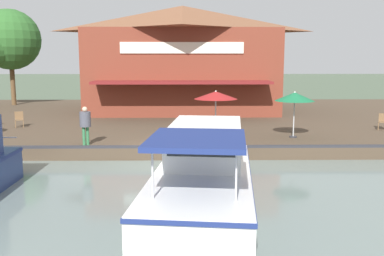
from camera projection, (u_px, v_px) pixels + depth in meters
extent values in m
plane|color=#4C5B47|center=(171.00, 162.00, 18.00)|extent=(220.00, 220.00, 0.00)
cube|color=#4C3D2D|center=(176.00, 119.00, 28.81)|extent=(22.00, 56.00, 0.60)
cube|color=#2D2D33|center=(171.00, 147.00, 18.00)|extent=(0.20, 50.40, 0.10)
cube|color=brown|center=(183.00, 71.00, 31.23)|extent=(8.83, 12.84, 5.68)
pyramid|color=brown|center=(182.00, 19.00, 30.64)|extent=(9.28, 13.49, 1.80)
cube|color=maroon|center=(182.00, 82.00, 26.07)|extent=(1.80, 10.92, 0.16)
cube|color=silver|center=(182.00, 48.00, 26.58)|extent=(0.08, 7.71, 0.70)
cylinder|color=#B7B7B7|center=(294.00, 117.00, 20.26)|extent=(0.06, 0.06, 2.01)
cylinder|color=#2D2D33|center=(293.00, 137.00, 20.41)|extent=(0.36, 0.36, 0.06)
cone|color=#19663D|center=(295.00, 97.00, 20.11)|extent=(1.86, 1.86, 0.41)
cone|color=silver|center=(295.00, 96.00, 20.10)|extent=(1.15, 1.15, 0.33)
sphere|color=silver|center=(295.00, 92.00, 20.07)|extent=(0.08, 0.08, 0.08)
cylinder|color=#B7B7B7|center=(216.00, 117.00, 19.86)|extent=(0.06, 0.06, 2.11)
cylinder|color=#2D2D33|center=(215.00, 138.00, 20.02)|extent=(0.36, 0.36, 0.06)
cone|color=maroon|center=(216.00, 95.00, 19.70)|extent=(2.00, 2.00, 0.35)
cone|color=white|center=(216.00, 95.00, 19.70)|extent=(1.24, 1.24, 0.28)
sphere|color=white|center=(216.00, 91.00, 19.67)|extent=(0.08, 0.08, 0.08)
cube|color=brown|center=(23.00, 124.00, 23.31)|extent=(0.05, 0.05, 0.42)
cube|color=brown|center=(15.00, 124.00, 23.17)|extent=(0.05, 0.05, 0.42)
cube|color=brown|center=(23.00, 123.00, 23.68)|extent=(0.05, 0.05, 0.42)
cube|color=brown|center=(16.00, 123.00, 23.54)|extent=(0.05, 0.05, 0.42)
cube|color=brown|center=(19.00, 120.00, 23.39)|extent=(0.57, 0.57, 0.05)
cube|color=brown|center=(19.00, 115.00, 23.54)|extent=(0.19, 0.43, 0.40)
cube|color=brown|center=(378.00, 126.00, 22.48)|extent=(0.05, 0.05, 0.42)
cube|color=brown|center=(379.00, 125.00, 22.84)|extent=(0.05, 0.05, 0.42)
cube|color=brown|center=(383.00, 122.00, 22.54)|extent=(0.59, 0.59, 0.05)
cube|color=brown|center=(383.00, 117.00, 22.69)|extent=(0.23, 0.41, 0.40)
cylinder|color=#337547|center=(88.00, 136.00, 18.56)|extent=(0.13, 0.13, 0.82)
cylinder|color=#337547|center=(84.00, 136.00, 18.46)|extent=(0.13, 0.13, 0.82)
cylinder|color=#4C4C56|center=(85.00, 119.00, 18.39)|extent=(0.48, 0.48, 0.65)
sphere|color=#DBB28E|center=(85.00, 109.00, 18.33)|extent=(0.22, 0.22, 0.22)
cube|color=white|center=(202.00, 188.00, 12.42)|extent=(7.96, 3.59, 1.04)
ellipsoid|color=white|center=(210.00, 158.00, 16.20)|extent=(3.00, 2.88, 1.04)
cube|color=navy|center=(203.00, 173.00, 12.35)|extent=(8.05, 3.64, 0.10)
cube|color=white|center=(206.00, 142.00, 13.58)|extent=(4.02, 2.60, 1.17)
cube|color=black|center=(201.00, 149.00, 11.71)|extent=(0.28, 1.90, 0.41)
cube|color=navy|center=(197.00, 140.00, 10.36)|extent=(2.94, 2.61, 0.13)
cylinder|color=silver|center=(236.00, 174.00, 9.57)|extent=(0.05, 0.05, 1.24)
cylinder|color=silver|center=(152.00, 172.00, 9.76)|extent=(0.05, 0.05, 1.24)
cylinder|color=brown|center=(159.00, 84.00, 35.49)|extent=(0.29, 0.29, 3.35)
sphere|color=#427A38|center=(158.00, 44.00, 34.97)|extent=(4.27, 4.27, 4.27)
sphere|color=#427A38|center=(149.00, 49.00, 34.19)|extent=(2.99, 2.99, 2.99)
cylinder|color=brown|center=(13.00, 84.00, 34.73)|extent=(0.37, 0.37, 3.45)
sphere|color=#2D6028|center=(10.00, 40.00, 34.17)|extent=(4.81, 4.81, 4.81)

